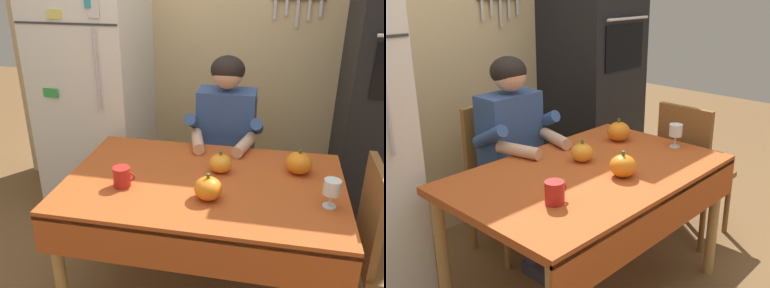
% 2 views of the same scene
% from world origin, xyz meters
% --- Properties ---
extents(back_wall_assembly, '(3.70, 0.13, 2.60)m').
position_xyz_m(back_wall_assembly, '(0.05, 1.35, 1.30)').
color(back_wall_assembly, '#D1B784').
rests_on(back_wall_assembly, ground).
extents(refrigerator, '(0.68, 0.71, 1.80)m').
position_xyz_m(refrigerator, '(-0.95, 0.96, 0.90)').
color(refrigerator, white).
rests_on(refrigerator, ground).
extents(dining_table, '(1.40, 0.90, 0.74)m').
position_xyz_m(dining_table, '(0.00, 0.08, 0.66)').
color(dining_table, tan).
rests_on(dining_table, ground).
extents(chair_behind_person, '(0.40, 0.40, 0.93)m').
position_xyz_m(chair_behind_person, '(0.03, 0.87, 0.51)').
color(chair_behind_person, '#9E6B33').
rests_on(chair_behind_person, ground).
extents(seated_person, '(0.47, 0.55, 1.25)m').
position_xyz_m(seated_person, '(0.03, 0.68, 0.74)').
color(seated_person, '#38384C').
rests_on(seated_person, ground).
extents(coffee_mug, '(0.11, 0.09, 0.10)m').
position_xyz_m(coffee_mug, '(-0.38, -0.04, 0.79)').
color(coffee_mug, '#B2231E').
rests_on(coffee_mug, dining_table).
extents(wine_glass, '(0.08, 0.08, 0.14)m').
position_xyz_m(wine_glass, '(0.60, -0.03, 0.83)').
color(wine_glass, white).
rests_on(wine_glass, dining_table).
extents(pumpkin_large, '(0.13, 0.13, 0.13)m').
position_xyz_m(pumpkin_large, '(0.05, -0.07, 0.79)').
color(pumpkin_large, orange).
rests_on(pumpkin_large, dining_table).
extents(pumpkin_medium, '(0.12, 0.12, 0.12)m').
position_xyz_m(pumpkin_medium, '(0.07, 0.21, 0.79)').
color(pumpkin_medium, orange).
rests_on(pumpkin_medium, dining_table).
extents(pumpkin_small, '(0.14, 0.14, 0.14)m').
position_xyz_m(pumpkin_small, '(0.47, 0.28, 0.80)').
color(pumpkin_small, orange).
rests_on(pumpkin_small, dining_table).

